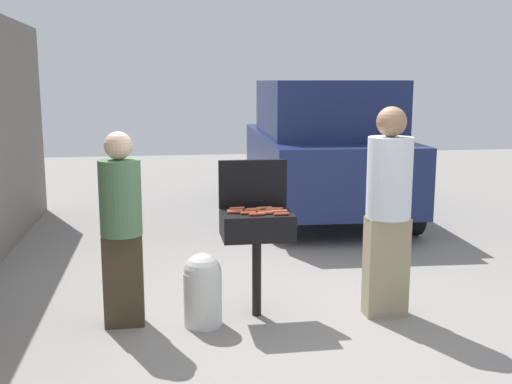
{
  "coord_description": "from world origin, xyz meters",
  "views": [
    {
      "loc": [
        -0.99,
        -4.94,
        2.01
      ],
      "look_at": [
        -0.12,
        0.58,
        1.0
      ],
      "focal_mm": 43.13,
      "sensor_mm": 36.0,
      "label": 1
    }
  ],
  "objects_px": {
    "bbq_grill": "(257,229)",
    "hot_dog_1": "(280,211)",
    "hot_dog_11": "(275,209)",
    "person_right": "(388,205)",
    "hot_dog_4": "(273,210)",
    "hot_dog_13": "(265,213)",
    "hot_dog_8": "(257,214)",
    "hot_dog_6": "(237,208)",
    "hot_dog_10": "(254,209)",
    "hot_dog_7": "(248,213)",
    "hot_dog_2": "(264,208)",
    "hot_dog_3": "(265,211)",
    "hot_dog_9": "(281,214)",
    "hot_dog_12": "(235,212)",
    "propane_tank": "(203,288)",
    "hot_dog_5": "(235,211)",
    "person_left": "(121,223)",
    "parked_minivan": "(322,147)",
    "hot_dog_0": "(252,211)"
  },
  "relations": [
    {
      "from": "hot_dog_7",
      "to": "parked_minivan",
      "type": "relative_size",
      "value": 0.03
    },
    {
      "from": "hot_dog_11",
      "to": "person_right",
      "type": "xyz_separation_m",
      "value": [
        0.94,
        -0.21,
        0.05
      ]
    },
    {
      "from": "hot_dog_2",
      "to": "hot_dog_12",
      "type": "relative_size",
      "value": 1.0
    },
    {
      "from": "person_right",
      "to": "hot_dog_8",
      "type": "bearing_deg",
      "value": 13.2
    },
    {
      "from": "hot_dog_1",
      "to": "hot_dog_9",
      "type": "distance_m",
      "value": 0.1
    },
    {
      "from": "hot_dog_7",
      "to": "hot_dog_13",
      "type": "distance_m",
      "value": 0.14
    },
    {
      "from": "hot_dog_3",
      "to": "person_right",
      "type": "relative_size",
      "value": 0.07
    },
    {
      "from": "hot_dog_3",
      "to": "hot_dog_10",
      "type": "height_order",
      "value": "same"
    },
    {
      "from": "bbq_grill",
      "to": "hot_dog_1",
      "type": "bearing_deg",
      "value": -16.84
    },
    {
      "from": "hot_dog_10",
      "to": "propane_tank",
      "type": "bearing_deg",
      "value": -155.17
    },
    {
      "from": "hot_dog_10",
      "to": "parked_minivan",
      "type": "distance_m",
      "value": 4.3
    },
    {
      "from": "propane_tank",
      "to": "person_right",
      "type": "relative_size",
      "value": 0.34
    },
    {
      "from": "hot_dog_5",
      "to": "hot_dog_11",
      "type": "height_order",
      "value": "same"
    },
    {
      "from": "bbq_grill",
      "to": "hot_dog_12",
      "type": "relative_size",
      "value": 7.05
    },
    {
      "from": "hot_dog_11",
      "to": "person_right",
      "type": "distance_m",
      "value": 0.96
    },
    {
      "from": "hot_dog_2",
      "to": "person_right",
      "type": "bearing_deg",
      "value": -14.0
    },
    {
      "from": "hot_dog_5",
      "to": "parked_minivan",
      "type": "distance_m",
      "value": 4.41
    },
    {
      "from": "hot_dog_4",
      "to": "hot_dog_12",
      "type": "distance_m",
      "value": 0.34
    },
    {
      "from": "hot_dog_2",
      "to": "hot_dog_13",
      "type": "xyz_separation_m",
      "value": [
        -0.03,
        -0.2,
        0.0
      ]
    },
    {
      "from": "hot_dog_1",
      "to": "hot_dog_2",
      "type": "relative_size",
      "value": 1.0
    },
    {
      "from": "hot_dog_4",
      "to": "hot_dog_3",
      "type": "bearing_deg",
      "value": -145.52
    },
    {
      "from": "hot_dog_6",
      "to": "hot_dog_8",
      "type": "bearing_deg",
      "value": -62.96
    },
    {
      "from": "hot_dog_1",
      "to": "hot_dog_4",
      "type": "relative_size",
      "value": 1.0
    },
    {
      "from": "bbq_grill",
      "to": "hot_dog_13",
      "type": "xyz_separation_m",
      "value": [
        0.05,
        -0.1,
        0.16
      ]
    },
    {
      "from": "propane_tank",
      "to": "hot_dog_12",
      "type": "bearing_deg",
      "value": 23.29
    },
    {
      "from": "hot_dog_7",
      "to": "hot_dog_13",
      "type": "xyz_separation_m",
      "value": [
        0.14,
        -0.02,
        0.0
      ]
    },
    {
      "from": "hot_dog_1",
      "to": "hot_dog_4",
      "type": "bearing_deg",
      "value": 116.76
    },
    {
      "from": "hot_dog_0",
      "to": "hot_dog_3",
      "type": "bearing_deg",
      "value": -23.96
    },
    {
      "from": "hot_dog_7",
      "to": "hot_dog_9",
      "type": "distance_m",
      "value": 0.28
    },
    {
      "from": "hot_dog_3",
      "to": "person_left",
      "type": "xyz_separation_m",
      "value": [
        -1.19,
        -0.01,
        -0.05
      ]
    },
    {
      "from": "hot_dog_7",
      "to": "hot_dog_11",
      "type": "xyz_separation_m",
      "value": [
        0.25,
        0.13,
        0.0
      ]
    },
    {
      "from": "hot_dog_6",
      "to": "hot_dog_11",
      "type": "relative_size",
      "value": 1.0
    },
    {
      "from": "hot_dog_3",
      "to": "hot_dog_7",
      "type": "xyz_separation_m",
      "value": [
        -0.15,
        -0.04,
        0.0
      ]
    },
    {
      "from": "hot_dog_9",
      "to": "bbq_grill",
      "type": "bearing_deg",
      "value": 138.91
    },
    {
      "from": "hot_dog_8",
      "to": "hot_dog_11",
      "type": "bearing_deg",
      "value": 44.8
    },
    {
      "from": "hot_dog_10",
      "to": "parked_minivan",
      "type": "bearing_deg",
      "value": 67.38
    },
    {
      "from": "hot_dog_9",
      "to": "person_left",
      "type": "distance_m",
      "value": 1.31
    },
    {
      "from": "hot_dog_12",
      "to": "propane_tank",
      "type": "relative_size",
      "value": 0.21
    },
    {
      "from": "hot_dog_5",
      "to": "hot_dog_6",
      "type": "xyz_separation_m",
      "value": [
        0.03,
        0.1,
        0.0
      ]
    },
    {
      "from": "hot_dog_6",
      "to": "hot_dog_10",
      "type": "distance_m",
      "value": 0.15
    },
    {
      "from": "hot_dog_10",
      "to": "hot_dog_12",
      "type": "bearing_deg",
      "value": -152.73
    },
    {
      "from": "bbq_grill",
      "to": "hot_dog_9",
      "type": "xyz_separation_m",
      "value": [
        0.18,
        -0.16,
        0.16
      ]
    },
    {
      "from": "hot_dog_0",
      "to": "person_right",
      "type": "relative_size",
      "value": 0.07
    },
    {
      "from": "hot_dog_12",
      "to": "hot_dog_1",
      "type": "bearing_deg",
      "value": -4.68
    },
    {
      "from": "hot_dog_12",
      "to": "hot_dog_4",
      "type": "bearing_deg",
      "value": 7.86
    },
    {
      "from": "hot_dog_13",
      "to": "hot_dog_9",
      "type": "bearing_deg",
      "value": -23.91
    },
    {
      "from": "hot_dog_1",
      "to": "parked_minivan",
      "type": "height_order",
      "value": "parked_minivan"
    },
    {
      "from": "bbq_grill",
      "to": "hot_dog_13",
      "type": "height_order",
      "value": "hot_dog_13"
    },
    {
      "from": "hot_dog_5",
      "to": "parked_minivan",
      "type": "xyz_separation_m",
      "value": [
        1.82,
        4.01,
        0.1
      ]
    },
    {
      "from": "bbq_grill",
      "to": "hot_dog_3",
      "type": "height_order",
      "value": "hot_dog_3"
    }
  ]
}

